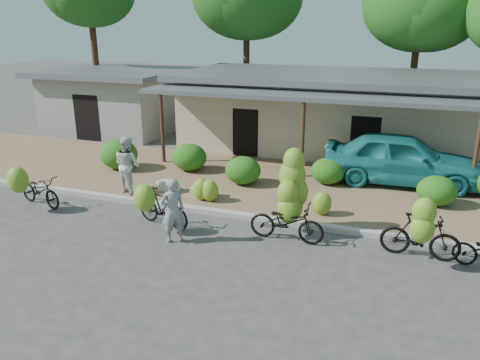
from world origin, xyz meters
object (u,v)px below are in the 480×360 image
at_px(sack_near, 204,192).
at_px(sack_far, 168,186).
at_px(bike_left, 160,206).
at_px(vendor, 173,210).
at_px(bike_right, 421,233).
at_px(bike_center, 290,204).
at_px(bike_far_left, 36,188).
at_px(tree_center_right, 417,3).
at_px(teal_van, 401,158).
at_px(bystander, 127,164).

relative_size(sack_near, sack_far, 1.13).
height_order(bike_left, vendor, vendor).
distance_m(bike_left, bike_right, 6.77).
relative_size(bike_left, bike_center, 0.80).
height_order(bike_left, sack_far, bike_left).
distance_m(bike_far_left, bike_left, 4.35).
distance_m(tree_center_right, bike_center, 16.49).
xyz_separation_m(bike_center, sack_far, (-4.60, 1.86, -0.66)).
relative_size(sack_near, vendor, 0.49).
relative_size(bike_center, sack_near, 2.79).
relative_size(bike_center, teal_van, 0.45).
height_order(tree_center_right, bystander, tree_center_right).
relative_size(sack_near, bystander, 0.46).
bearing_deg(bike_center, tree_center_right, -8.63).
bearing_deg(teal_van, sack_far, 112.82).
xyz_separation_m(bike_far_left, sack_near, (4.65, 2.25, -0.32)).
height_order(bike_right, teal_van, teal_van).
distance_m(sack_near, teal_van, 6.86).
bearing_deg(sack_far, teal_van, 25.03).
xyz_separation_m(bike_far_left, bystander, (2.12, 1.85, 0.46)).
bearing_deg(sack_near, bike_right, -16.96).
xyz_separation_m(bike_far_left, sack_far, (3.26, 2.38, -0.33)).
distance_m(bike_right, teal_van, 5.52).
height_order(bike_far_left, bike_left, bike_far_left).
xyz_separation_m(tree_center_right, bike_right, (0.68, -15.58, -5.65)).
height_order(bike_center, vendor, bike_center).
height_order(sack_far, teal_van, teal_van).
bearing_deg(tree_center_right, bystander, -120.65).
bearing_deg(sack_near, bike_center, -28.36).
bearing_deg(bike_right, bike_far_left, 93.50).
bearing_deg(vendor, bike_far_left, -50.29).
bearing_deg(sack_far, bike_right, -14.98).
xyz_separation_m(bike_right, sack_far, (-7.85, 2.10, -0.45)).
height_order(tree_center_right, teal_van, tree_center_right).
bearing_deg(bystander, bike_center, -173.84).
distance_m(bystander, teal_van, 9.24).
relative_size(bike_left, teal_van, 0.36).
distance_m(bike_far_left, sack_near, 5.17).
bearing_deg(bike_right, vendor, 101.89).
bearing_deg(sack_far, bike_center, -22.05).
xyz_separation_m(sack_far, teal_van, (7.23, 3.38, 0.75)).
bearing_deg(bike_far_left, sack_near, -49.75).
bearing_deg(bystander, tree_center_right, -101.40).
distance_m(sack_near, vendor, 3.10).
relative_size(tree_center_right, sack_near, 10.06).
bearing_deg(bike_center, bike_left, 100.92).
xyz_separation_m(sack_far, vendor, (1.85, -3.14, 0.60)).
bearing_deg(teal_van, tree_center_right, -1.80).
bearing_deg(bike_far_left, bike_center, -71.83).
distance_m(bike_right, sack_near, 6.77).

